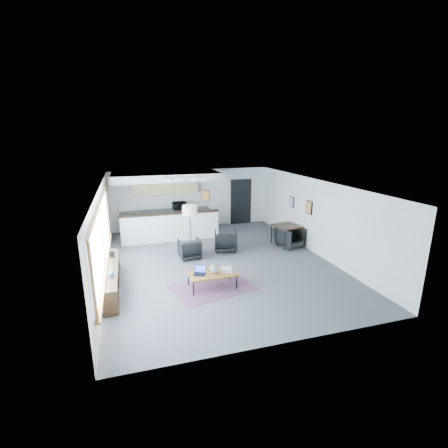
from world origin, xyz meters
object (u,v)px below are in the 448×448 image
object	(u,v)px
book_stack	(227,270)
armchair_left	(190,248)
microwave	(179,205)
laptop	(200,271)
coffee_table	(212,274)
ceramic_pot	(214,269)
floor_lamp	(190,212)
armchair_right	(226,240)
dining_chair_far	(284,235)
dining_chair_near	(290,238)
dining_table	(287,227)

from	to	relation	value
book_stack	armchair_left	world-z (taller)	armchair_left
microwave	laptop	bearing A→B (deg)	-95.94
coffee_table	ceramic_pot	size ratio (longest dim) A/B	4.97
floor_lamp	armchair_left	bearing A→B (deg)	-108.19
armchair_right	coffee_table	bearing A→B (deg)	80.69
armchair_left	microwave	bearing A→B (deg)	-95.80
armchair_left	dining_chair_far	bearing A→B (deg)	-172.23
book_stack	floor_lamp	xyz separation A→B (m)	(-0.50, 2.66, 1.06)
armchair_left	dining_chair_near	size ratio (longest dim) A/B	1.02
ceramic_pot	armchair_left	size ratio (longest dim) A/B	0.37
coffee_table	armchair_left	xyz separation A→B (m)	(-0.18, 2.35, -0.03)
ceramic_pot	floor_lamp	distance (m)	2.88
book_stack	armchair_right	bearing A→B (deg)	73.74
floor_lamp	dining_chair_far	world-z (taller)	floor_lamp
laptop	microwave	world-z (taller)	microwave
laptop	armchair_left	distance (m)	2.30
microwave	coffee_table	bearing A→B (deg)	-92.67
dining_chair_near	microwave	xyz separation A→B (m)	(-3.57, 3.46, 0.77)
dining_chair_far	dining_table	bearing A→B (deg)	95.83
ceramic_pot	dining_table	xyz separation A→B (m)	(3.57, 2.69, 0.14)
book_stack	armchair_left	distance (m)	2.42
floor_lamp	laptop	bearing A→B (deg)	-95.62
armchair_right	dining_chair_far	bearing A→B (deg)	-158.48
book_stack	dining_chair_near	world-z (taller)	dining_chair_near
laptop	ceramic_pot	bearing A→B (deg)	9.30
laptop	book_stack	xyz separation A→B (m)	(0.75, -0.05, -0.02)
armchair_right	dining_table	distance (m)	2.42
coffee_table	dining_table	xyz separation A→B (m)	(3.62, 2.65, 0.31)
laptop	ceramic_pot	distance (m)	0.39
coffee_table	dining_chair_near	xyz separation A→B (m)	(3.64, 2.37, -0.04)
ceramic_pot	microwave	bearing A→B (deg)	89.81
book_stack	dining_table	distance (m)	4.15
floor_lamp	dining_chair_far	distance (m)	3.96
book_stack	armchair_left	xyz separation A→B (m)	(-0.60, 2.34, -0.11)
laptop	floor_lamp	size ratio (longest dim) A/B	0.22
armchair_left	coffee_table	bearing A→B (deg)	92.46
book_stack	dining_chair_far	bearing A→B (deg)	42.64
laptop	dining_chair_near	size ratio (longest dim) A/B	0.55
floor_lamp	dining_chair_near	bearing A→B (deg)	-4.61
armchair_left	floor_lamp	bearing A→B (deg)	-110.06
coffee_table	ceramic_pot	world-z (taller)	ceramic_pot
laptop	armchair_right	xyz separation A→B (m)	(1.54, 2.66, -0.09)
ceramic_pot	dining_table	world-z (taller)	dining_table
dining_chair_near	laptop	bearing A→B (deg)	-167.62
laptop	dining_chair_far	bearing A→B (deg)	59.99
laptop	microwave	bearing A→B (deg)	109.78
coffee_table	dining_chair_far	xyz separation A→B (m)	(3.68, 3.00, -0.10)
armchair_left	armchair_right	xyz separation A→B (m)	(1.39, 0.36, 0.04)
book_stack	armchair_right	world-z (taller)	armchair_right
ceramic_pot	floor_lamp	size ratio (longest dim) A/B	0.15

